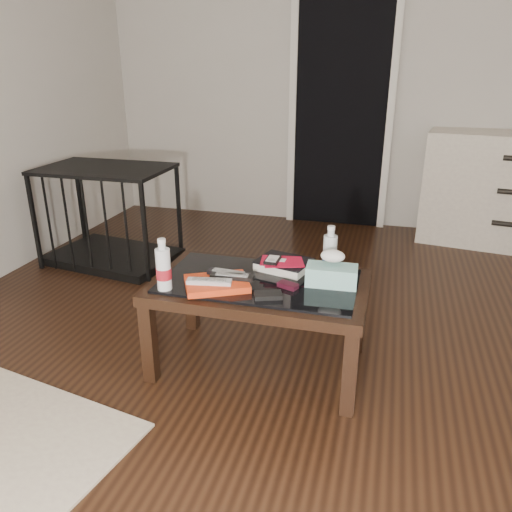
{
  "coord_description": "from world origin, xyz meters",
  "views": [
    {
      "loc": [
        0.07,
        -2.05,
        1.42
      ],
      "look_at": [
        -0.51,
        0.08,
        0.55
      ],
      "focal_mm": 35.0,
      "sensor_mm": 36.0,
      "label": 1
    }
  ],
  "objects_px": {
    "pet_crate": "(111,231)",
    "water_bottle_right": "(330,250)",
    "coffee_table": "(260,292)",
    "tissue_box": "(332,275)",
    "textbook": "(284,264)",
    "dresser": "(503,190)",
    "water_bottle_left": "(163,264)"
  },
  "relations": [
    {
      "from": "pet_crate",
      "to": "water_bottle_right",
      "type": "bearing_deg",
      "value": -18.93
    },
    {
      "from": "coffee_table",
      "to": "pet_crate",
      "type": "bearing_deg",
      "value": 143.49
    },
    {
      "from": "pet_crate",
      "to": "water_bottle_left",
      "type": "height_order",
      "value": "pet_crate"
    },
    {
      "from": "water_bottle_left",
      "to": "water_bottle_right",
      "type": "xyz_separation_m",
      "value": [
        0.69,
        0.37,
        0.0
      ]
    },
    {
      "from": "coffee_table",
      "to": "water_bottle_left",
      "type": "distance_m",
      "value": 0.47
    },
    {
      "from": "water_bottle_right",
      "to": "dresser",
      "type": "bearing_deg",
      "value": 61.37
    },
    {
      "from": "dresser",
      "to": "textbook",
      "type": "xyz_separation_m",
      "value": [
        -1.34,
        -2.06,
        0.03
      ]
    },
    {
      "from": "pet_crate",
      "to": "textbook",
      "type": "xyz_separation_m",
      "value": [
        1.51,
        -0.89,
        0.25
      ]
    },
    {
      "from": "coffee_table",
      "to": "pet_crate",
      "type": "height_order",
      "value": "pet_crate"
    },
    {
      "from": "tissue_box",
      "to": "water_bottle_right",
      "type": "bearing_deg",
      "value": 99.38
    },
    {
      "from": "textbook",
      "to": "tissue_box",
      "type": "height_order",
      "value": "tissue_box"
    },
    {
      "from": "pet_crate",
      "to": "tissue_box",
      "type": "height_order",
      "value": "pet_crate"
    },
    {
      "from": "textbook",
      "to": "tissue_box",
      "type": "relative_size",
      "value": 1.09
    },
    {
      "from": "coffee_table",
      "to": "water_bottle_right",
      "type": "distance_m",
      "value": 0.39
    },
    {
      "from": "textbook",
      "to": "pet_crate",
      "type": "bearing_deg",
      "value": 164.2
    },
    {
      "from": "coffee_table",
      "to": "textbook",
      "type": "bearing_deg",
      "value": 63.26
    },
    {
      "from": "coffee_table",
      "to": "water_bottle_right",
      "type": "bearing_deg",
      "value": 28.91
    },
    {
      "from": "water_bottle_right",
      "to": "tissue_box",
      "type": "height_order",
      "value": "water_bottle_right"
    },
    {
      "from": "textbook",
      "to": "water_bottle_right",
      "type": "distance_m",
      "value": 0.24
    },
    {
      "from": "dresser",
      "to": "water_bottle_left",
      "type": "distance_m",
      "value": 3.03
    },
    {
      "from": "water_bottle_right",
      "to": "tissue_box",
      "type": "relative_size",
      "value": 1.03
    },
    {
      "from": "dresser",
      "to": "water_bottle_right",
      "type": "xyz_separation_m",
      "value": [
        -1.12,
        -2.05,
        0.13
      ]
    },
    {
      "from": "water_bottle_right",
      "to": "coffee_table",
      "type": "bearing_deg",
      "value": -151.09
    },
    {
      "from": "pet_crate",
      "to": "tissue_box",
      "type": "bearing_deg",
      "value": -21.82
    },
    {
      "from": "dresser",
      "to": "water_bottle_left",
      "type": "relative_size",
      "value": 5.31
    },
    {
      "from": "dresser",
      "to": "pet_crate",
      "type": "relative_size",
      "value": 1.29
    },
    {
      "from": "dresser",
      "to": "pet_crate",
      "type": "distance_m",
      "value": 3.09
    },
    {
      "from": "pet_crate",
      "to": "water_bottle_right",
      "type": "distance_m",
      "value": 1.97
    },
    {
      "from": "coffee_table",
      "to": "water_bottle_left",
      "type": "relative_size",
      "value": 4.2
    },
    {
      "from": "coffee_table",
      "to": "tissue_box",
      "type": "height_order",
      "value": "tissue_box"
    },
    {
      "from": "coffee_table",
      "to": "tissue_box",
      "type": "xyz_separation_m",
      "value": [
        0.33,
        0.04,
        0.11
      ]
    },
    {
      "from": "dresser",
      "to": "textbook",
      "type": "distance_m",
      "value": 2.46
    }
  ]
}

